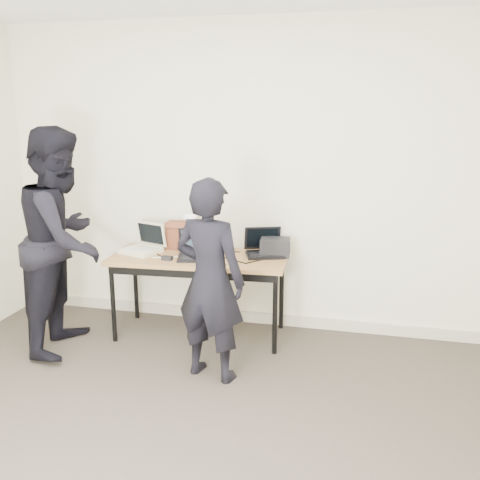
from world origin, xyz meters
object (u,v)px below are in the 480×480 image
(laptop_beige, at_px, (143,246))
(leather_satchel, at_px, (187,235))
(equipment_box, at_px, (275,247))
(laptop_right, at_px, (264,249))
(person_typist, at_px, (210,280))
(person_observer, at_px, (63,240))
(desk, at_px, (199,263))
(laptop_center, at_px, (197,251))

(laptop_beige, height_order, leather_satchel, leather_satchel)
(equipment_box, bearing_deg, laptop_right, -177.25)
(person_typist, bearing_deg, person_observer, 2.91)
(desk, bearing_deg, person_observer, -159.82)
(desk, xyz_separation_m, laptop_beige, (-0.52, 0.02, 0.11))
(laptop_beige, xyz_separation_m, laptop_center, (0.51, -0.05, 0.00))
(laptop_center, bearing_deg, person_typist, -79.58)
(laptop_right, bearing_deg, leather_satchel, 157.13)
(person_observer, bearing_deg, leather_satchel, -58.58)
(leather_satchel, bearing_deg, laptop_right, -7.38)
(laptop_beige, bearing_deg, person_typist, -22.03)
(laptop_right, bearing_deg, laptop_center, -177.82)
(person_typist, bearing_deg, laptop_beige, -27.32)
(person_observer, bearing_deg, equipment_box, -76.46)
(leather_satchel, bearing_deg, laptop_beige, -153.00)
(desk, distance_m, laptop_center, 0.12)
(equipment_box, bearing_deg, laptop_beige, -171.69)
(desk, distance_m, equipment_box, 0.67)
(laptop_center, xyz_separation_m, person_typist, (0.31, -0.65, -0.03))
(laptop_beige, xyz_separation_m, leather_satchel, (0.34, 0.20, 0.08))
(laptop_center, relative_size, person_typist, 0.25)
(person_typist, bearing_deg, laptop_right, -91.28)
(laptop_beige, relative_size, person_typist, 0.26)
(person_typist, xyz_separation_m, person_observer, (-1.31, 0.24, 0.16))
(desk, xyz_separation_m, laptop_right, (0.53, 0.19, 0.11))
(laptop_center, distance_m, person_typist, 0.72)
(laptop_right, distance_m, person_typist, 0.90)
(equipment_box, height_order, person_observer, person_observer)
(equipment_box, distance_m, person_observer, 1.75)
(person_typist, bearing_deg, equipment_box, -97.05)
(desk, xyz_separation_m, person_observer, (-1.00, -0.44, 0.25))
(desk, bearing_deg, person_typist, -69.44)
(desk, xyz_separation_m, person_typist, (0.30, -0.68, 0.09))
(laptop_center, height_order, equipment_box, laptop_center)
(laptop_center, height_order, person_observer, person_observer)
(laptop_right, height_order, person_observer, person_observer)
(leather_satchel, height_order, person_typist, person_typist)
(laptop_right, xyz_separation_m, person_typist, (-0.23, -0.87, -0.02))
(laptop_beige, relative_size, laptop_center, 1.02)
(laptop_center, height_order, laptop_right, laptop_center)
(laptop_beige, bearing_deg, laptop_right, 27.50)
(desk, relative_size, laptop_center, 4.05)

